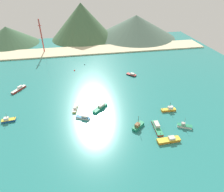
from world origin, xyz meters
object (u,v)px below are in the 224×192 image
at_px(fishing_boat_9, 169,109).
at_px(radio_tower, 42,36).
at_px(fishing_boat_1, 132,75).
at_px(fishing_boat_4, 138,126).
at_px(buoy_0, 74,71).
at_px(fishing_boat_10, 184,126).
at_px(fishing_boat_0, 157,127).
at_px(fishing_boat_8, 19,89).
at_px(fishing_boat_6, 84,117).
at_px(fishing_boat_5, 169,140).
at_px(fishing_boat_2, 75,108).
at_px(buoy_1, 85,65).
at_px(fishing_boat_7, 8,120).
at_px(fishing_boat_3, 100,107).

height_order(fishing_boat_9, radio_tower, radio_tower).
xyz_separation_m(fishing_boat_1, fishing_boat_4, (-12.10, -56.42, 0.35)).
distance_m(fishing_boat_4, buoy_0, 78.13).
distance_m(fishing_boat_4, fishing_boat_10, 23.17).
distance_m(fishing_boat_0, fishing_boat_8, 90.86).
relative_size(fishing_boat_6, fishing_boat_10, 1.07).
bearing_deg(fishing_boat_5, buoy_0, 115.97).
bearing_deg(fishing_boat_0, buoy_0, 117.41).
bearing_deg(fishing_boat_2, buoy_1, 81.37).
xyz_separation_m(fishing_boat_7, radio_tower, (8.15, 101.12, 14.66)).
xyz_separation_m(fishing_boat_0, buoy_0, (-38.66, 74.56, -0.71)).
distance_m(fishing_boat_3, buoy_1, 63.21).
distance_m(fishing_boat_8, buoy_1, 55.74).
bearing_deg(buoy_0, buoy_1, 48.95).
height_order(fishing_boat_5, fishing_boat_8, fishing_boat_8).
relative_size(fishing_boat_5, fishing_boat_10, 1.48).
distance_m(buoy_1, radio_tower, 52.84).
relative_size(fishing_boat_5, fishing_boat_6, 1.38).
relative_size(fishing_boat_9, radio_tower, 0.27).
distance_m(fishing_boat_0, fishing_boat_6, 38.04).
distance_m(fishing_boat_1, fishing_boat_2, 54.94).
distance_m(fishing_boat_3, fishing_boat_8, 57.81).
bearing_deg(fishing_boat_7, fishing_boat_8, 92.04).
relative_size(fishing_boat_6, buoy_0, 7.31).
bearing_deg(buoy_1, fishing_boat_10, -63.00).
relative_size(fishing_boat_7, buoy_0, 6.57).
height_order(fishing_boat_5, fishing_boat_9, fishing_boat_9).
distance_m(fishing_boat_5, fishing_boat_10, 13.92).
distance_m(fishing_boat_8, radio_tower, 71.13).
bearing_deg(buoy_1, fishing_boat_3, -85.87).
xyz_separation_m(fishing_boat_6, buoy_1, (5.21, 70.19, -0.64)).
bearing_deg(fishing_boat_10, fishing_boat_8, 149.15).
bearing_deg(fishing_boat_4, fishing_boat_6, 155.40).
height_order(fishing_boat_0, fishing_boat_4, fishing_boat_4).
distance_m(fishing_boat_10, buoy_0, 92.46).
xyz_separation_m(fishing_boat_7, buoy_1, (43.73, 65.21, -0.74)).
height_order(fishing_boat_4, fishing_boat_9, fishing_boat_4).
relative_size(fishing_boat_0, buoy_1, 13.31).
bearing_deg(fishing_boat_3, fishing_boat_2, 170.80).
bearing_deg(fishing_boat_6, fishing_boat_7, 172.64).
height_order(fishing_boat_4, fishing_boat_6, fishing_boat_4).
xyz_separation_m(fishing_boat_10, radio_tower, (-79.41, 121.94, 14.67)).
distance_m(fishing_boat_0, buoy_1, 89.64).
bearing_deg(fishing_boat_3, fishing_boat_4, -49.34).
xyz_separation_m(fishing_boat_0, fishing_boat_6, (-35.27, 14.26, -0.12)).
relative_size(fishing_boat_0, buoy_0, 10.35).
distance_m(fishing_boat_10, radio_tower, 146.26).
xyz_separation_m(fishing_boat_4, buoy_0, (-29.60, 72.30, -0.89)).
xyz_separation_m(fishing_boat_1, fishing_boat_10, (10.75, -60.26, 0.15)).
height_order(fishing_boat_3, radio_tower, radio_tower).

